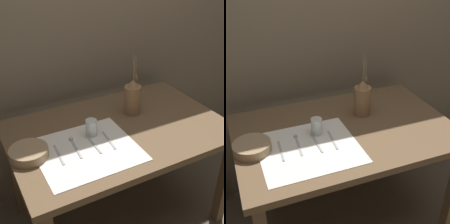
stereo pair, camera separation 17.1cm
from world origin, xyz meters
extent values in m
plane|color=brown|center=(0.00, 0.00, 0.00)|extent=(12.00, 12.00, 0.00)
cube|color=#7A6B56|center=(0.00, 0.53, 1.20)|extent=(7.00, 0.06, 2.40)
cube|color=brown|center=(0.00, 0.00, 0.69)|extent=(1.26, 0.83, 0.04)
cube|color=brown|center=(0.57, -0.36, 0.33)|extent=(0.06, 0.06, 0.67)
cube|color=brown|center=(-0.57, 0.36, 0.33)|extent=(0.06, 0.06, 0.67)
cube|color=brown|center=(0.57, 0.36, 0.33)|extent=(0.06, 0.06, 0.67)
cube|color=white|center=(-0.25, -0.11, 0.71)|extent=(0.52, 0.47, 0.00)
cylinder|color=olive|center=(0.16, 0.12, 0.80)|extent=(0.10, 0.10, 0.18)
cone|color=olive|center=(0.16, 0.12, 0.91)|extent=(0.08, 0.08, 0.05)
cylinder|color=#847056|center=(0.16, 0.12, 1.04)|extent=(0.04, 0.03, 0.20)
cylinder|color=#847056|center=(0.16, 0.10, 1.01)|extent=(0.02, 0.02, 0.16)
cylinder|color=#847056|center=(0.18, 0.11, 1.00)|extent=(0.01, 0.01, 0.14)
cylinder|color=#847056|center=(0.17, 0.10, 1.00)|extent=(0.04, 0.01, 0.14)
cylinder|color=#9E7F5B|center=(-0.53, -0.02, 0.73)|extent=(0.20, 0.20, 0.05)
cylinder|color=silver|center=(-0.17, 0.01, 0.76)|extent=(0.06, 0.06, 0.09)
cube|color=#A8A8AD|center=(-0.40, -0.08, 0.71)|extent=(0.02, 0.18, 0.00)
cube|color=#A8A8AD|center=(-0.30, -0.07, 0.71)|extent=(0.03, 0.18, 0.00)
sphere|color=#A8A8AD|center=(-0.29, 0.02, 0.71)|extent=(0.02, 0.02, 0.02)
cube|color=#A8A8AD|center=(-0.20, -0.08, 0.71)|extent=(0.01, 0.18, 0.00)
sphere|color=#A8A8AD|center=(-0.20, 0.00, 0.71)|extent=(0.02, 0.02, 0.02)
cube|color=#A8A8AD|center=(-0.11, -0.09, 0.71)|extent=(0.03, 0.18, 0.00)
camera|label=1|loc=(-0.76, -1.33, 1.69)|focal=50.00mm
camera|label=2|loc=(-0.61, -1.40, 1.69)|focal=50.00mm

